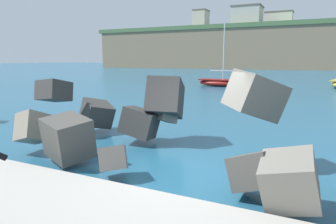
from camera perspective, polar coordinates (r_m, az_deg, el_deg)
name	(u,v)px	position (r m, az deg, el deg)	size (l,w,h in m)	color
ground_plane	(186,171)	(7.89, 3.36, -11.04)	(400.00, 400.00, 0.00)	#235B7A
breakwater_jetty	(194,125)	(8.24, 4.89, -2.38)	(31.89, 6.03, 2.59)	#605B56
boat_near_centre	(220,82)	(32.51, 9.67, 5.53)	(4.70, 1.93, 6.45)	maroon
headland_bluff	(262,48)	(102.41, 17.16, 11.39)	(102.35, 31.90, 12.56)	#847056
station_building_west	(201,20)	(108.31, 6.18, 16.74)	(4.58, 5.54, 6.60)	#B2ADA3
station_building_central	(247,16)	(95.22, 14.58, 17.05)	(8.34, 7.49, 5.30)	#B2ADA3
station_building_east	(279,19)	(101.80, 20.02, 16.02)	(8.16, 4.72, 4.35)	beige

